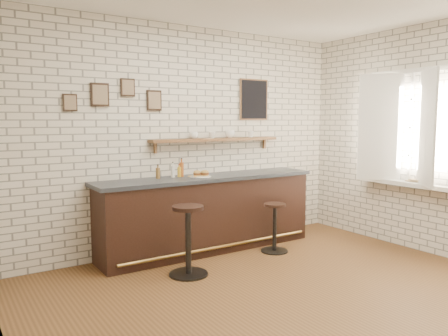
{
  "coord_description": "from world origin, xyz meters",
  "views": [
    {
      "loc": [
        -2.84,
        -3.24,
        1.75
      ],
      "look_at": [
        -0.13,
        0.9,
        1.2
      ],
      "focal_mm": 35.0,
      "sensor_mm": 36.0,
      "label": 1
    }
  ],
  "objects_px": {
    "shelf_cup_c": "(230,134)",
    "book_lower": "(413,182)",
    "shelf_cup_a": "(194,135)",
    "shelf_cup_d": "(251,134)",
    "book_upper": "(415,181)",
    "bitters_bottle_brown": "(158,173)",
    "bar_counter": "(209,213)",
    "condiment_bottle_yellow": "(179,172)",
    "shelf_cup_b": "(212,135)",
    "ciabatta_sandwich": "(201,173)",
    "bar_stool_left": "(188,238)",
    "bitters_bottle_amber": "(182,169)",
    "bitters_bottle_white": "(173,171)",
    "bar_stool_right": "(275,226)",
    "sandwich_plate": "(200,176)"
  },
  "relations": [
    {
      "from": "shelf_cup_a",
      "to": "shelf_cup_d",
      "type": "distance_m",
      "value": 0.95
    },
    {
      "from": "shelf_cup_b",
      "to": "shelf_cup_a",
      "type": "bearing_deg",
      "value": 125.88
    },
    {
      "from": "ciabatta_sandwich",
      "to": "bitters_bottle_white",
      "type": "relative_size",
      "value": 1.12
    },
    {
      "from": "bar_stool_left",
      "to": "book_lower",
      "type": "height_order",
      "value": "book_lower"
    },
    {
      "from": "bar_stool_left",
      "to": "condiment_bottle_yellow",
      "type": "bearing_deg",
      "value": 68.59
    },
    {
      "from": "bar_stool_left",
      "to": "shelf_cup_d",
      "type": "height_order",
      "value": "shelf_cup_d"
    },
    {
      "from": "bar_counter",
      "to": "bar_stool_right",
      "type": "height_order",
      "value": "bar_counter"
    },
    {
      "from": "bar_counter",
      "to": "shelf_cup_d",
      "type": "height_order",
      "value": "shelf_cup_d"
    },
    {
      "from": "shelf_cup_c",
      "to": "book_upper",
      "type": "height_order",
      "value": "shelf_cup_c"
    },
    {
      "from": "ciabatta_sandwich",
      "to": "book_lower",
      "type": "distance_m",
      "value": 2.8
    },
    {
      "from": "bitters_bottle_brown",
      "to": "bitters_bottle_amber",
      "type": "distance_m",
      "value": 0.34
    },
    {
      "from": "ciabatta_sandwich",
      "to": "bitters_bottle_white",
      "type": "distance_m",
      "value": 0.37
    },
    {
      "from": "ciabatta_sandwich",
      "to": "shelf_cup_a",
      "type": "distance_m",
      "value": 0.54
    },
    {
      "from": "bitters_bottle_white",
      "to": "shelf_cup_c",
      "type": "bearing_deg",
      "value": 4.78
    },
    {
      "from": "sandwich_plate",
      "to": "book_lower",
      "type": "relative_size",
      "value": 1.41
    },
    {
      "from": "shelf_cup_a",
      "to": "book_lower",
      "type": "bearing_deg",
      "value": -78.5
    },
    {
      "from": "bitters_bottle_amber",
      "to": "shelf_cup_a",
      "type": "relative_size",
      "value": 2.09
    },
    {
      "from": "bitters_bottle_brown",
      "to": "shelf_cup_c",
      "type": "xyz_separation_m",
      "value": [
        1.16,
        0.08,
        0.47
      ]
    },
    {
      "from": "bar_counter",
      "to": "bar_stool_left",
      "type": "distance_m",
      "value": 1.0
    },
    {
      "from": "book_lower",
      "to": "book_upper",
      "type": "height_order",
      "value": "book_upper"
    },
    {
      "from": "ciabatta_sandwich",
      "to": "condiment_bottle_yellow",
      "type": "xyz_separation_m",
      "value": [
        -0.24,
        0.15,
        0.02
      ]
    },
    {
      "from": "bitters_bottle_brown",
      "to": "bar_stool_left",
      "type": "xyz_separation_m",
      "value": [
        -0.02,
        -0.83,
        -0.66
      ]
    },
    {
      "from": "bitters_bottle_white",
      "to": "bar_stool_right",
      "type": "bearing_deg",
      "value": -30.3
    },
    {
      "from": "bitters_bottle_amber",
      "to": "shelf_cup_a",
      "type": "height_order",
      "value": "shelf_cup_a"
    },
    {
      "from": "bar_counter",
      "to": "shelf_cup_b",
      "type": "relative_size",
      "value": 31.18
    },
    {
      "from": "book_upper",
      "to": "bar_counter",
      "type": "bearing_deg",
      "value": 145.08
    },
    {
      "from": "bar_stool_right",
      "to": "book_upper",
      "type": "xyz_separation_m",
      "value": [
        1.55,
        -1.0,
        0.61
      ]
    },
    {
      "from": "shelf_cup_d",
      "to": "shelf_cup_b",
      "type": "bearing_deg",
      "value": 154.65
    },
    {
      "from": "book_upper",
      "to": "bitters_bottle_brown",
      "type": "bearing_deg",
      "value": 149.97
    },
    {
      "from": "ciabatta_sandwich",
      "to": "shelf_cup_a",
      "type": "bearing_deg",
      "value": 84.58
    },
    {
      "from": "bitters_bottle_brown",
      "to": "bitters_bottle_white",
      "type": "xyz_separation_m",
      "value": [
        0.21,
        0.0,
        0.01
      ]
    },
    {
      "from": "shelf_cup_c",
      "to": "book_lower",
      "type": "bearing_deg",
      "value": -145.09
    },
    {
      "from": "bitters_bottle_white",
      "to": "bar_stool_left",
      "type": "relative_size",
      "value": 0.25
    },
    {
      "from": "shelf_cup_b",
      "to": "book_lower",
      "type": "xyz_separation_m",
      "value": [
        2.06,
        -1.72,
        -0.61
      ]
    },
    {
      "from": "bitters_bottle_white",
      "to": "shelf_cup_a",
      "type": "xyz_separation_m",
      "value": [
        0.36,
        0.08,
        0.45
      ]
    },
    {
      "from": "shelf_cup_c",
      "to": "book_lower",
      "type": "height_order",
      "value": "shelf_cup_c"
    },
    {
      "from": "shelf_cup_d",
      "to": "bar_counter",
      "type": "bearing_deg",
      "value": 168.03
    },
    {
      "from": "shelf_cup_a",
      "to": "book_upper",
      "type": "height_order",
      "value": "shelf_cup_a"
    },
    {
      "from": "shelf_cup_a",
      "to": "shelf_cup_c",
      "type": "distance_m",
      "value": 0.59
    },
    {
      "from": "condiment_bottle_yellow",
      "to": "book_lower",
      "type": "relative_size",
      "value": 0.84
    },
    {
      "from": "sandwich_plate",
      "to": "condiment_bottle_yellow",
      "type": "xyz_separation_m",
      "value": [
        -0.23,
        0.15,
        0.06
      ]
    },
    {
      "from": "condiment_bottle_yellow",
      "to": "bar_counter",
      "type": "bearing_deg",
      "value": -18.07
    },
    {
      "from": "bitters_bottle_brown",
      "to": "book_lower",
      "type": "distance_m",
      "value": 3.35
    },
    {
      "from": "condiment_bottle_yellow",
      "to": "shelf_cup_d",
      "type": "bearing_deg",
      "value": 3.72
    },
    {
      "from": "shelf_cup_d",
      "to": "book_lower",
      "type": "bearing_deg",
      "value": -76.37
    },
    {
      "from": "ciabatta_sandwich",
      "to": "shelf_cup_d",
      "type": "bearing_deg",
      "value": 13.04
    },
    {
      "from": "shelf_cup_b",
      "to": "bar_counter",
      "type": "bearing_deg",
      "value": 173.7
    },
    {
      "from": "bar_counter",
      "to": "condiment_bottle_yellow",
      "type": "bearing_deg",
      "value": 161.93
    },
    {
      "from": "shelf_cup_d",
      "to": "book_upper",
      "type": "relative_size",
      "value": 0.48
    },
    {
      "from": "bar_stool_left",
      "to": "shelf_cup_a",
      "type": "relative_size",
      "value": 6.85
    }
  ]
}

